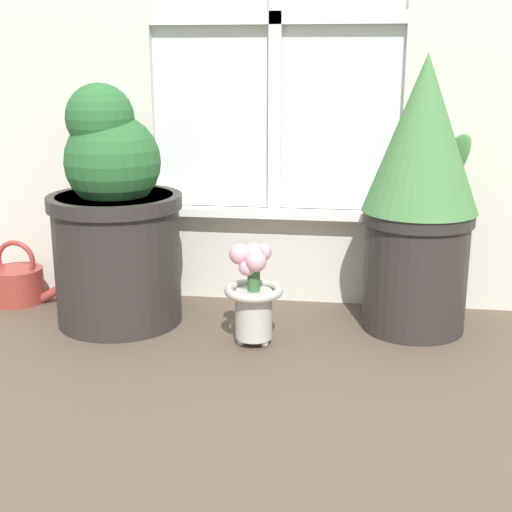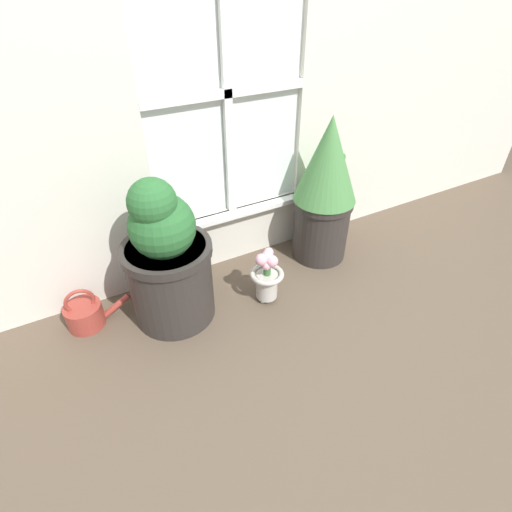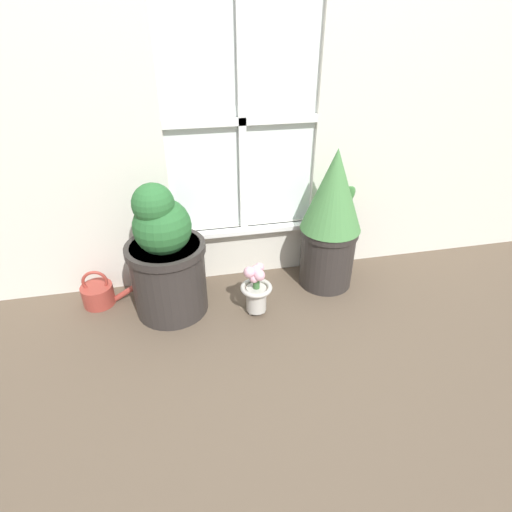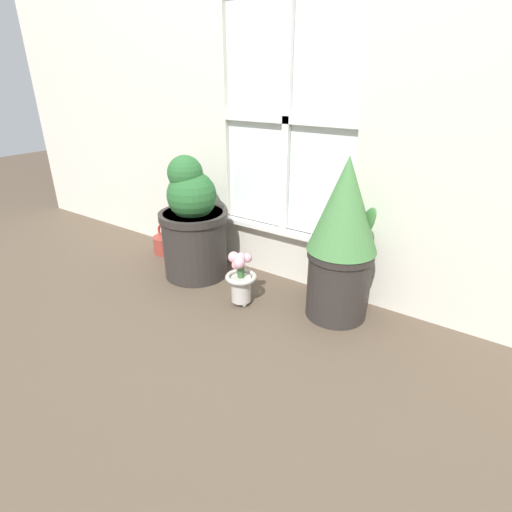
% 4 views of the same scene
% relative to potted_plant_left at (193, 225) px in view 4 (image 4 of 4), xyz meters
% --- Properties ---
extents(ground_plane, '(10.00, 10.00, 0.00)m').
position_rel_potted_plant_left_xyz_m(ground_plane, '(0.41, -0.30, -0.29)').
color(ground_plane, brown).
extents(wall_with_window, '(4.40, 0.10, 2.50)m').
position_rel_potted_plant_left_xyz_m(wall_with_window, '(0.41, 0.27, 0.97)').
color(wall_with_window, silver).
rests_on(wall_with_window, ground_plane).
extents(potted_plant_left, '(0.37, 0.37, 0.66)m').
position_rel_potted_plant_left_xyz_m(potted_plant_left, '(0.00, 0.00, 0.00)').
color(potted_plant_left, '#2D2826').
rests_on(potted_plant_left, ground_plane).
extents(potted_plant_right, '(0.31, 0.31, 0.74)m').
position_rel_potted_plant_left_xyz_m(potted_plant_right, '(0.82, 0.06, 0.09)').
color(potted_plant_right, '#2D2826').
rests_on(potted_plant_right, ground_plane).
extents(flower_vase, '(0.15, 0.15, 0.27)m').
position_rel_potted_plant_left_xyz_m(flower_vase, '(0.40, -0.12, -0.15)').
color(flower_vase, '#BCB7AD').
rests_on(flower_vase, ground_plane).
extents(watering_can, '(0.28, 0.15, 0.19)m').
position_rel_potted_plant_left_xyz_m(watering_can, '(-0.36, 0.12, -0.23)').
color(watering_can, '#99382D').
rests_on(watering_can, ground_plane).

